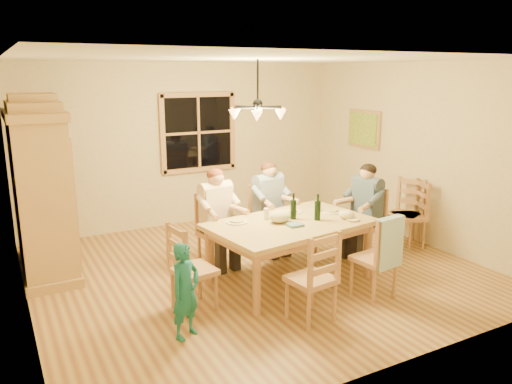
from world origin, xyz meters
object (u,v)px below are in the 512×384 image
chair_near_left (311,293)px  armoire (42,194)px  chair_end_right (364,236)px  adult_slate_man (366,199)px  chair_spare_front (404,224)px  wine_bottle_b (318,207)px  chair_near_right (374,271)px  chair_end_left (194,283)px  chair_spare_back (408,226)px  adult_woman (216,206)px  wine_bottle_a (293,206)px  adult_plaid_man (269,196)px  chandelier (258,112)px  dining_table (290,229)px  chair_far_right (269,232)px  child (185,291)px  chair_far_left (217,244)px

chair_near_left → armoire: bearing=122.9°
chair_end_right → adult_slate_man: bearing=82.2°
adult_slate_man → chair_spare_front: bearing=-88.5°
chair_near_left → wine_bottle_b: wine_bottle_b is taller
chair_near_right → chair_end_left: bearing=153.4°
chair_end_right → chair_spare_back: size_ratio=1.00×
armoire → chair_end_right: bearing=-20.3°
chair_end_right → adult_slate_man: 0.54m
chair_near_left → chair_end_left: bearing=133.3°
adult_woman → chair_end_right: bearing=153.4°
wine_bottle_a → chair_end_right: bearing=4.4°
adult_plaid_man → chandelier: bearing=40.3°
dining_table → adult_slate_man: adult_slate_man is taller
wine_bottle_a → chair_near_left: bearing=-113.1°
adult_woman → wine_bottle_a: (0.71, -0.76, 0.08)m
chair_end_right → wine_bottle_a: 1.40m
chair_near_left → adult_slate_man: adult_slate_man is taller
chair_far_right → dining_table: bearing=67.6°
armoire → chair_near_right: armoire is taller
adult_woman → chair_near_right: bearing=117.9°
chair_near_right → wine_bottle_b: size_ratio=3.00×
chair_end_right → chandelier: bearing=72.5°
chandelier → wine_bottle_b: chandelier is taller
chair_end_right → chair_spare_back: same height
wine_bottle_b → chair_end_left: bearing=-177.0°
dining_table → chair_near_right: (0.61, -0.85, -0.36)m
dining_table → wine_bottle_a: (0.10, 0.09, 0.26)m
chair_end_left → wine_bottle_a: (1.45, 0.27, 0.62)m
chair_near_right → adult_woman: 2.16m
chair_end_right → dining_table: bearing=90.0°
child → chair_far_left: bearing=29.4°
chandelier → chair_far_right: 1.91m
chair_end_right → child: size_ratio=1.02×
chair_far_left → chair_spare_back: bearing=160.1°
adult_slate_man → wine_bottle_b: size_ratio=2.65×
chandelier → chair_spare_front: 3.03m
dining_table → chair_near_left: (-0.36, -0.98, -0.36)m
chair_far_left → chair_spare_back: size_ratio=1.00×
chair_end_right → adult_slate_man: size_ratio=1.13×
chair_end_right → adult_woman: 2.14m
adult_plaid_man → chair_spare_front: (1.99, -0.64, -0.54)m
chandelier → chair_near_left: 2.29m
chair_near_right → adult_woman: size_ratio=1.13×
chair_far_left → chair_near_right: size_ratio=1.00×
dining_table → adult_woman: size_ratio=2.41×
chair_far_right → adult_woman: 1.02m
adult_woman → chair_spare_back: size_ratio=0.88×
armoire → wine_bottle_b: bearing=-30.6°
chandelier → chair_end_right: (1.56, -0.27, -1.77)m
dining_table → wine_bottle_b: 0.43m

